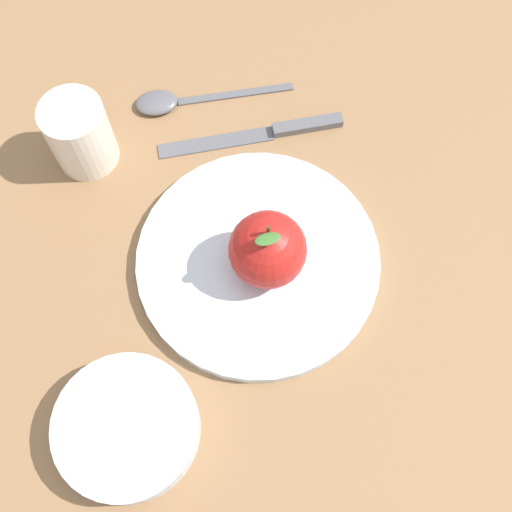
% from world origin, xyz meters
% --- Properties ---
extents(ground_plane, '(2.40, 2.40, 0.00)m').
position_xyz_m(ground_plane, '(0.00, 0.00, 0.00)').
color(ground_plane, olive).
extents(dinner_plate, '(0.25, 0.25, 0.01)m').
position_xyz_m(dinner_plate, '(0.01, -0.00, 0.01)').
color(dinner_plate, silver).
rests_on(dinner_plate, ground_plane).
extents(apple, '(0.08, 0.08, 0.09)m').
position_xyz_m(apple, '(0.02, 0.01, 0.05)').
color(apple, '#B21E19').
rests_on(apple, dinner_plate).
extents(side_bowl, '(0.13, 0.13, 0.03)m').
position_xyz_m(side_bowl, '(0.19, -0.11, 0.02)').
color(side_bowl, silver).
rests_on(side_bowl, ground_plane).
extents(cup, '(0.07, 0.07, 0.08)m').
position_xyz_m(cup, '(-0.10, -0.19, 0.05)').
color(cup, silver).
rests_on(cup, ground_plane).
extents(knife, '(0.07, 0.20, 0.01)m').
position_xyz_m(knife, '(-0.14, 0.00, 0.00)').
color(knife, '#59595E').
rests_on(knife, ground_plane).
extents(spoon, '(0.06, 0.18, 0.01)m').
position_xyz_m(spoon, '(-0.18, -0.11, 0.01)').
color(spoon, '#59595E').
rests_on(spoon, ground_plane).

